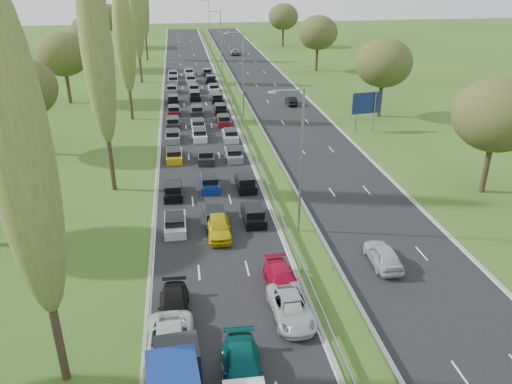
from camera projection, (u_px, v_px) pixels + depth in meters
ground at (242, 113)px, 74.79m from camera, size 260.00×260.00×0.00m
near_carriageway at (196, 110)px, 76.10m from camera, size 10.50×215.00×0.04m
far_carriageway at (283, 107)px, 77.97m from camera, size 10.50×215.00×0.04m
central_reservation at (240, 105)px, 76.81m from camera, size 2.36×215.00×0.32m
lamp_columns at (243, 75)px, 70.50m from camera, size 0.18×140.18×12.00m
poplar_row at (115, 40)px, 56.79m from camera, size 2.80×127.80×22.44m
woodland_left at (12, 96)px, 52.30m from camera, size 8.00×166.00×11.10m
woodland_right at (409, 75)px, 62.31m from camera, size 8.00×153.00×11.10m
traffic_queue_fill at (198, 116)px, 71.33m from camera, size 9.08×68.47×0.80m
near_car_2 at (170, 346)px, 27.71m from camera, size 2.75×5.81×1.60m
near_car_3 at (174, 306)px, 31.20m from camera, size 2.08×4.73×1.35m
near_car_7 at (242, 368)px, 26.28m from camera, size 2.30×5.19×1.48m
near_car_8 at (219, 226)px, 40.47m from camera, size 1.95×4.73×1.60m
near_car_10 at (291, 308)px, 31.00m from camera, size 2.53×5.18×1.42m
near_car_11 at (282, 280)px, 33.77m from camera, size 2.12×4.83×1.38m
near_car_12 at (292, 309)px, 30.89m from camera, size 1.92×4.13×1.37m
far_car_0 at (383, 255)px, 36.51m from camera, size 1.96×4.59×1.55m
far_car_1 at (291, 100)px, 78.82m from camera, size 1.49×3.98×1.30m
far_car_2 at (235, 52)px, 123.28m from camera, size 2.65×5.25×1.42m
direction_sign at (366, 105)px, 64.99m from camera, size 3.98×0.65×5.20m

